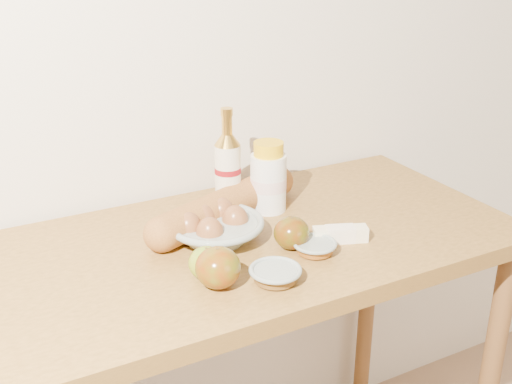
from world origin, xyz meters
TOP-DOWN VIEW (x-y plane):
  - back_wall at (0.00, 1.51)m, footprint 3.50×0.02m
  - table at (0.00, 1.18)m, footprint 1.20×0.60m
  - bourbon_bottle at (0.02, 1.33)m, footprint 0.06×0.06m
  - cream_bottle at (0.11, 1.29)m, footprint 0.10×0.10m
  - egg_bowl at (-0.07, 1.21)m, footprint 0.28×0.28m
  - baguette at (-0.01, 1.28)m, footprint 0.47×0.25m
  - apple_yellowgreen at (-0.15, 1.06)m, footprint 0.09×0.09m
  - apple_redgreen_front at (-0.15, 1.02)m, footprint 0.10×0.10m
  - apple_redgreen_right at (0.06, 1.09)m, footprint 0.09×0.09m
  - sugar_bowl at (-0.04, 0.99)m, footprint 0.11×0.11m
  - syrup_bowl at (0.09, 1.05)m, footprint 0.11×0.11m
  - butter_stick at (0.17, 1.07)m, footprint 0.12×0.07m

SIDE VIEW (x-z plane):
  - table at x=0.00m, z-range 0.33..1.23m
  - syrup_bowl at x=0.09m, z-range 0.90..0.93m
  - sugar_bowl at x=-0.04m, z-range 0.90..0.93m
  - butter_stick at x=0.17m, z-range 0.90..0.93m
  - egg_bowl at x=-0.07m, z-range 0.89..0.97m
  - apple_yellowgreen at x=-0.15m, z-range 0.90..0.97m
  - apple_redgreen_right at x=0.06m, z-range 0.90..0.97m
  - baguette at x=-0.01m, z-range 0.90..0.98m
  - apple_redgreen_front at x=-0.15m, z-range 0.90..0.98m
  - cream_bottle at x=0.11m, z-range 0.89..1.07m
  - bourbon_bottle at x=0.02m, z-range 0.88..1.13m
  - back_wall at x=0.00m, z-range 0.00..2.60m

